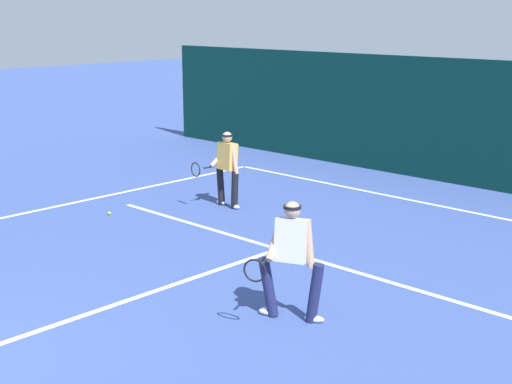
% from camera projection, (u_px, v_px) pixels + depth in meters
% --- Properties ---
extents(court_line_baseline_far, '(10.11, 0.10, 0.01)m').
position_uv_depth(court_line_baseline_far, '(418.00, 201.00, 15.04)').
color(court_line_baseline_far, white).
rests_on(court_line_baseline_far, ground_plane).
extents(court_line_service, '(8.24, 0.10, 0.01)m').
position_uv_depth(court_line_service, '(278.00, 249.00, 12.02)').
color(court_line_service, white).
rests_on(court_line_service, ground_plane).
extents(court_line_centre, '(0.10, 6.40, 0.01)m').
position_uv_depth(court_line_centre, '(123.00, 302.00, 9.83)').
color(court_line_centre, white).
rests_on(court_line_centre, ground_plane).
extents(player_near, '(0.86, 0.95, 1.56)m').
position_uv_depth(player_near, '(291.00, 256.00, 9.09)').
color(player_near, '#1E234C').
rests_on(player_near, ground_plane).
extents(player_far, '(0.81, 0.87, 1.53)m').
position_uv_depth(player_far, '(227.00, 166.00, 14.46)').
color(player_far, black).
rests_on(player_far, ground_plane).
extents(tennis_ball, '(0.07, 0.07, 0.07)m').
position_uv_depth(tennis_ball, '(109.00, 213.00, 14.05)').
color(tennis_ball, '#D1E033').
rests_on(tennis_ball, ground_plane).
extents(back_fence_windscreen, '(19.35, 0.12, 2.82)m').
position_uv_depth(back_fence_windscreen, '(470.00, 123.00, 16.12)').
color(back_fence_windscreen, '#072F2A').
rests_on(back_fence_windscreen, ground_plane).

